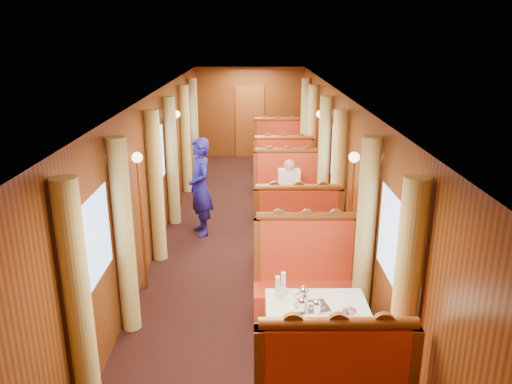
{
  "coord_description": "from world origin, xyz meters",
  "views": [
    {
      "loc": [
        0.1,
        -8.0,
        3.43
      ],
      "look_at": [
        0.14,
        -0.64,
        1.05
      ],
      "focal_mm": 35.0,
      "sensor_mm": 36.0,
      "label": 1
    }
  ],
  "objects_px": {
    "table_near": "(316,337)",
    "rose_vase_mid": "(292,188)",
    "teapot_back": "(303,297)",
    "rose_vase_far": "(280,143)",
    "table_far": "(281,166)",
    "teapot_left": "(302,307)",
    "fruit_plate": "(349,312)",
    "table_mid": "(291,218)",
    "tea_tray": "(312,307)",
    "banquette_mid_aft": "(288,197)",
    "banquette_mid_fwd": "(296,239)",
    "banquette_far_aft": "(279,154)",
    "banquette_near_aft": "(306,286)",
    "passenger": "(289,185)",
    "steward": "(200,187)",
    "banquette_far_fwd": "(283,175)",
    "teapot_right": "(316,308)"
  },
  "relations": [
    {
      "from": "banquette_mid_fwd",
      "to": "rose_vase_mid",
      "type": "height_order",
      "value": "banquette_mid_fwd"
    },
    {
      "from": "rose_vase_mid",
      "to": "banquette_far_aft",
      "type": "bearing_deg",
      "value": 89.9
    },
    {
      "from": "table_mid",
      "to": "tea_tray",
      "type": "bearing_deg",
      "value": -91.0
    },
    {
      "from": "tea_tray",
      "to": "passenger",
      "type": "relative_size",
      "value": 0.45
    },
    {
      "from": "table_near",
      "to": "rose_vase_mid",
      "type": "height_order",
      "value": "rose_vase_mid"
    },
    {
      "from": "table_mid",
      "to": "table_far",
      "type": "height_order",
      "value": "same"
    },
    {
      "from": "banquette_near_aft",
      "to": "teapot_back",
      "type": "xyz_separation_m",
      "value": [
        -0.14,
        -0.96,
        0.4
      ]
    },
    {
      "from": "tea_tray",
      "to": "banquette_far_aft",
      "type": "bearing_deg",
      "value": 89.56
    },
    {
      "from": "table_far",
      "to": "steward",
      "type": "relative_size",
      "value": 0.61
    },
    {
      "from": "banquette_mid_aft",
      "to": "fruit_plate",
      "type": "xyz_separation_m",
      "value": [
        0.29,
        -4.67,
        0.35
      ]
    },
    {
      "from": "banquette_mid_aft",
      "to": "tea_tray",
      "type": "height_order",
      "value": "banquette_mid_aft"
    },
    {
      "from": "banquette_far_aft",
      "to": "teapot_back",
      "type": "xyz_separation_m",
      "value": [
        -0.14,
        -7.96,
        0.4
      ]
    },
    {
      "from": "banquette_mid_fwd",
      "to": "banquette_far_aft",
      "type": "relative_size",
      "value": 1.0
    },
    {
      "from": "teapot_right",
      "to": "rose_vase_mid",
      "type": "relative_size",
      "value": 0.41
    },
    {
      "from": "teapot_left",
      "to": "teapot_back",
      "type": "height_order",
      "value": "teapot_back"
    },
    {
      "from": "table_near",
      "to": "banquette_mid_aft",
      "type": "distance_m",
      "value": 4.51
    },
    {
      "from": "teapot_right",
      "to": "tea_tray",
      "type": "bearing_deg",
      "value": 129.56
    },
    {
      "from": "table_far",
      "to": "teapot_left",
      "type": "relative_size",
      "value": 6.63
    },
    {
      "from": "banquette_mid_aft",
      "to": "fruit_plate",
      "type": "height_order",
      "value": "banquette_mid_aft"
    },
    {
      "from": "banquette_mid_fwd",
      "to": "tea_tray",
      "type": "xyz_separation_m",
      "value": [
        -0.06,
        -2.53,
        0.33
      ]
    },
    {
      "from": "banquette_near_aft",
      "to": "table_far",
      "type": "relative_size",
      "value": 1.28
    },
    {
      "from": "banquette_mid_aft",
      "to": "fruit_plate",
      "type": "relative_size",
      "value": 6.67
    },
    {
      "from": "banquette_near_aft",
      "to": "table_far",
      "type": "bearing_deg",
      "value": 90.0
    },
    {
      "from": "banquette_far_aft",
      "to": "steward",
      "type": "distance_m",
      "value": 4.58
    },
    {
      "from": "banquette_mid_aft",
      "to": "teapot_left",
      "type": "distance_m",
      "value": 4.66
    },
    {
      "from": "banquette_far_fwd",
      "to": "banquette_far_aft",
      "type": "xyz_separation_m",
      "value": [
        0.0,
        2.03,
        0.0
      ]
    },
    {
      "from": "banquette_near_aft",
      "to": "fruit_plate",
      "type": "bearing_deg",
      "value": -75.85
    },
    {
      "from": "table_far",
      "to": "banquette_far_aft",
      "type": "xyz_separation_m",
      "value": [
        0.0,
        1.01,
        0.05
      ]
    },
    {
      "from": "banquette_mid_aft",
      "to": "teapot_back",
      "type": "distance_m",
      "value": 4.48
    },
    {
      "from": "teapot_right",
      "to": "passenger",
      "type": "bearing_deg",
      "value": 111.72
    },
    {
      "from": "rose_vase_far",
      "to": "teapot_left",
      "type": "bearing_deg",
      "value": -91.11
    },
    {
      "from": "banquette_far_aft",
      "to": "passenger",
      "type": "bearing_deg",
      "value": -90.0
    },
    {
      "from": "banquette_far_fwd",
      "to": "passenger",
      "type": "relative_size",
      "value": 1.76
    },
    {
      "from": "banquette_near_aft",
      "to": "tea_tray",
      "type": "relative_size",
      "value": 3.94
    },
    {
      "from": "banquette_mid_fwd",
      "to": "teapot_left",
      "type": "relative_size",
      "value": 8.47
    },
    {
      "from": "fruit_plate",
      "to": "teapot_back",
      "type": "bearing_deg",
      "value": 154.96
    },
    {
      "from": "tea_tray",
      "to": "banquette_far_fwd",
      "type": "bearing_deg",
      "value": 89.41
    },
    {
      "from": "table_near",
      "to": "teapot_left",
      "type": "relative_size",
      "value": 6.63
    },
    {
      "from": "fruit_plate",
      "to": "table_near",
      "type": "bearing_deg",
      "value": 152.74
    },
    {
      "from": "teapot_right",
      "to": "steward",
      "type": "relative_size",
      "value": 0.09
    },
    {
      "from": "teapot_back",
      "to": "rose_vase_far",
      "type": "bearing_deg",
      "value": 71.61
    },
    {
      "from": "rose_vase_far",
      "to": "table_far",
      "type": "bearing_deg",
      "value": -25.08
    },
    {
      "from": "table_far",
      "to": "teapot_left",
      "type": "distance_m",
      "value": 7.14
    },
    {
      "from": "banquette_mid_fwd",
      "to": "table_mid",
      "type": "bearing_deg",
      "value": 90.0
    },
    {
      "from": "teapot_right",
      "to": "rose_vase_far",
      "type": "xyz_separation_m",
      "value": [
        -0.0,
        7.16,
        0.12
      ]
    },
    {
      "from": "banquette_mid_aft",
      "to": "rose_vase_mid",
      "type": "height_order",
      "value": "banquette_mid_aft"
    },
    {
      "from": "passenger",
      "to": "tea_tray",
      "type": "bearing_deg",
      "value": -90.83
    },
    {
      "from": "table_near",
      "to": "rose_vase_mid",
      "type": "distance_m",
      "value": 3.51
    },
    {
      "from": "table_far",
      "to": "rose_vase_far",
      "type": "relative_size",
      "value": 2.92
    },
    {
      "from": "banquette_mid_fwd",
      "to": "banquette_far_fwd",
      "type": "distance_m",
      "value": 3.5
    }
  ]
}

